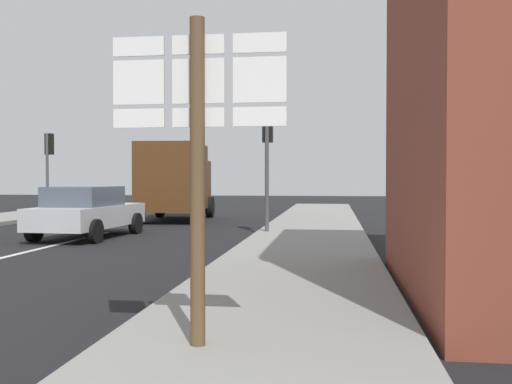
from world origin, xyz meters
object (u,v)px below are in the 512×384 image
(delivery_truck, at_px, (176,180))
(traffic_light_far_left, at_px, (49,155))
(route_sign_post, at_px, (198,147))
(sedan_far, at_px, (87,211))
(traffic_light_near_right, at_px, (267,144))

(delivery_truck, relative_size, traffic_light_far_left, 1.42)
(delivery_truck, bearing_deg, route_sign_post, -73.72)
(sedan_far, height_order, traffic_light_near_right, traffic_light_near_right)
(traffic_light_near_right, bearing_deg, sedan_far, -165.26)
(route_sign_post, height_order, traffic_light_far_left, traffic_light_far_left)
(delivery_truck, height_order, traffic_light_near_right, traffic_light_near_right)
(delivery_truck, bearing_deg, traffic_light_near_right, -51.70)
(sedan_far, bearing_deg, delivery_truck, 84.12)
(route_sign_post, bearing_deg, delivery_truck, 106.28)
(traffic_light_near_right, bearing_deg, route_sign_post, -86.65)
(sedan_far, distance_m, delivery_truck, 6.91)
(route_sign_post, xyz_separation_m, traffic_light_near_right, (-0.68, 11.70, 0.71))
(delivery_truck, relative_size, route_sign_post, 1.60)
(sedan_far, relative_size, delivery_truck, 0.84)
(traffic_light_near_right, bearing_deg, delivery_truck, 128.30)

